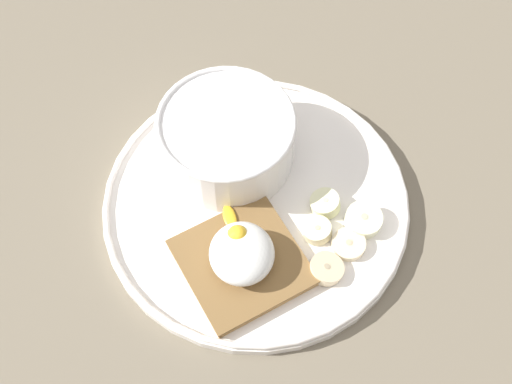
{
  "coord_description": "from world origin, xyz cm",
  "views": [
    {
      "loc": [
        -33.25,
        2.03,
        62.99
      ],
      "look_at": [
        0.0,
        0.0,
        5.0
      ],
      "focal_mm": 50.0,
      "sensor_mm": 36.0,
      "label": 1
    }
  ],
  "objects": [
    {
      "name": "banana_slice_back",
      "position": [
        -0.98,
        -6.53,
        3.81
      ],
      "size": [
        3.23,
        3.41,
        1.86
      ],
      "color": "#F0F1BB",
      "rests_on": "plate"
    },
    {
      "name": "banana_slice_right",
      "position": [
        -3.69,
        -5.51,
        3.64
      ],
      "size": [
        3.54,
        3.63,
        1.5
      ],
      "color": "beige",
      "rests_on": "plate"
    },
    {
      "name": "plate",
      "position": [
        0.0,
        0.0,
        2.8
      ],
      "size": [
        29.56,
        29.56,
        1.6
      ],
      "color": "white",
      "rests_on": "ground_plane"
    },
    {
      "name": "ground_plane",
      "position": [
        0.0,
        0.0,
        1.0
      ],
      "size": [
        120.0,
        120.0,
        2.0
      ],
      "primitive_type": "cube",
      "color": "#716755",
      "rests_on": "ground"
    },
    {
      "name": "oatmeal_bowl",
      "position": [
        5.6,
        2.5,
        5.96
      ],
      "size": [
        13.35,
        13.35,
        5.95
      ],
      "color": "white",
      "rests_on": "plate"
    },
    {
      "name": "poached_egg",
      "position": [
        -6.38,
        1.69,
        5.6
      ],
      "size": [
        8.97,
        5.86,
        3.28
      ],
      "color": "white",
      "rests_on": "toast_slice"
    },
    {
      "name": "banana_slice_front",
      "position": [
        -5.21,
        -8.27,
        3.45
      ],
      "size": [
        4.13,
        4.11,
        0.98
      ],
      "color": "beige",
      "rests_on": "plate"
    },
    {
      "name": "banana_slice_left",
      "position": [
        -7.59,
        -5.93,
        3.63
      ],
      "size": [
        3.72,
        3.82,
        1.55
      ],
      "color": "beige",
      "rests_on": "plate"
    },
    {
      "name": "toast_slice",
      "position": [
        -6.52,
        1.66,
        3.61
      ],
      "size": [
        13.95,
        13.95,
        1.08
      ],
      "color": "brown",
      "rests_on": "plate"
    },
    {
      "name": "banana_slice_inner",
      "position": [
        -2.89,
        -9.94,
        3.72
      ],
      "size": [
        4.37,
        4.31,
        1.55
      ],
      "color": "#F0EFC5",
      "rests_on": "plate"
    }
  ]
}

